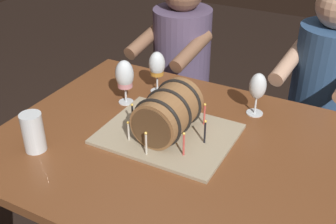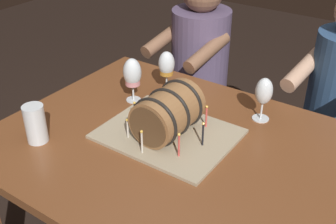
# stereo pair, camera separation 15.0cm
# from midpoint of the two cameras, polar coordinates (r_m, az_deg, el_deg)

# --- Properties ---
(dining_table) EXTENTS (1.29, 1.01, 0.74)m
(dining_table) POSITION_cam_midpoint_polar(r_m,az_deg,el_deg) (1.58, -1.73, -7.40)
(dining_table) COLOR brown
(dining_table) RESTS_ON ground
(barrel_cake) EXTENTS (0.47, 0.37, 0.19)m
(barrel_cake) POSITION_cam_midpoint_polar(r_m,az_deg,el_deg) (1.51, -2.84, -0.73)
(barrel_cake) COLOR tan
(barrel_cake) RESTS_ON dining_table
(wine_glass_amber) EXTENTS (0.07, 0.07, 0.19)m
(wine_glass_amber) POSITION_cam_midpoint_polar(r_m,az_deg,el_deg) (1.80, -3.90, 6.18)
(wine_glass_amber) COLOR white
(wine_glass_amber) RESTS_ON dining_table
(wine_glass_rose) EXTENTS (0.08, 0.08, 0.19)m
(wine_glass_rose) POSITION_cam_midpoint_polar(r_m,az_deg,el_deg) (1.73, -8.39, 4.74)
(wine_glass_rose) COLOR white
(wine_glass_rose) RESTS_ON dining_table
(wine_glass_empty) EXTENTS (0.07, 0.07, 0.18)m
(wine_glass_empty) POSITION_cam_midpoint_polar(r_m,az_deg,el_deg) (1.65, 9.51, 3.25)
(wine_glass_empty) COLOR white
(wine_glass_empty) RESTS_ON dining_table
(beer_pint) EXTENTS (0.08, 0.08, 0.14)m
(beer_pint) POSITION_cam_midpoint_polar(r_m,az_deg,el_deg) (1.54, -20.45, -2.78)
(beer_pint) COLOR white
(beer_pint) RESTS_ON dining_table
(person_seated_left) EXTENTS (0.38, 0.48, 1.16)m
(person_seated_left) POSITION_cam_midpoint_polar(r_m,az_deg,el_deg) (2.40, -0.01, 3.82)
(person_seated_left) COLOR #372D40
(person_seated_left) RESTS_ON ground
(person_seated_right) EXTENTS (0.39, 0.49, 1.19)m
(person_seated_right) POSITION_cam_midpoint_polar(r_m,az_deg,el_deg) (2.18, 17.81, -0.21)
(person_seated_right) COLOR #1B2D46
(person_seated_right) RESTS_ON ground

